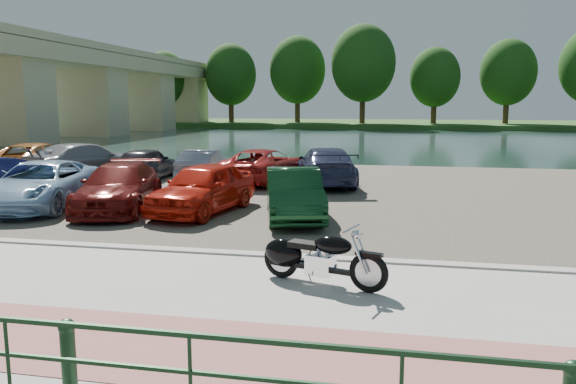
% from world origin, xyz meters
% --- Properties ---
extents(ground, '(200.00, 200.00, 0.00)m').
position_xyz_m(ground, '(0.00, 0.00, 0.00)').
color(ground, '#595447').
rests_on(ground, ground).
extents(promenade, '(60.00, 6.00, 0.10)m').
position_xyz_m(promenade, '(0.00, -1.00, 0.05)').
color(promenade, '#9D9B94').
rests_on(promenade, ground).
extents(pink_path, '(60.00, 2.00, 0.01)m').
position_xyz_m(pink_path, '(0.00, -2.50, 0.10)').
color(pink_path, '#955854').
rests_on(pink_path, promenade).
extents(kerb, '(60.00, 0.30, 0.14)m').
position_xyz_m(kerb, '(0.00, 2.00, 0.07)').
color(kerb, '#9D9B94').
rests_on(kerb, ground).
extents(parking_lot, '(60.00, 18.00, 0.04)m').
position_xyz_m(parking_lot, '(0.00, 11.00, 0.02)').
color(parking_lot, '#3E3832').
rests_on(parking_lot, ground).
extents(river, '(120.00, 40.00, 0.00)m').
position_xyz_m(river, '(0.00, 40.00, 0.00)').
color(river, '#1B312D').
rests_on(river, ground).
extents(far_bank, '(120.00, 24.00, 0.60)m').
position_xyz_m(far_bank, '(0.00, 72.00, 0.30)').
color(far_bank, '#204A1A').
rests_on(far_bank, ground).
extents(bridge, '(7.00, 56.00, 8.55)m').
position_xyz_m(bridge, '(-28.00, 41.02, 5.52)').
color(bridge, '#C4B388').
rests_on(bridge, ground).
extents(railing, '(24.04, 0.05, 0.90)m').
position_xyz_m(railing, '(0.00, -4.00, 0.79)').
color(railing, '#16331E').
rests_on(railing, promenade).
extents(bollards, '(10.68, 0.18, 0.81)m').
position_xyz_m(bollards, '(-1.67, -3.70, 0.54)').
color(bollards, '#16331E').
rests_on(bollards, promenade).
extents(far_trees, '(70.25, 10.68, 12.52)m').
position_xyz_m(far_trees, '(4.36, 65.79, 7.49)').
color(far_trees, '#3D2916').
rests_on(far_trees, far_bank).
extents(motorcycle, '(2.26, 1.03, 1.05)m').
position_xyz_m(motorcycle, '(0.49, 0.44, 0.56)').
color(motorcycle, black).
rests_on(motorcycle, promenade).
extents(car_2, '(3.14, 5.36, 1.40)m').
position_xyz_m(car_2, '(-8.67, 6.14, 0.74)').
color(car_2, '#97BCDB').
rests_on(car_2, parking_lot).
extents(car_3, '(2.94, 5.00, 1.36)m').
position_xyz_m(car_3, '(-6.17, 6.24, 0.72)').
color(car_3, '#5B0F0D').
rests_on(car_3, parking_lot).
extents(car_4, '(2.38, 4.48, 1.45)m').
position_xyz_m(car_4, '(-3.61, 6.37, 0.77)').
color(car_4, red).
rests_on(car_4, parking_lot).
extents(car_5, '(2.44, 4.35, 1.36)m').
position_xyz_m(car_5, '(-0.89, 6.07, 0.72)').
color(car_5, '#0F381A').
rests_on(car_5, parking_lot).
extents(car_6, '(2.89, 5.45, 1.46)m').
position_xyz_m(car_6, '(-13.39, 12.77, 0.77)').
color(car_6, '#AB6627').
rests_on(car_6, parking_lot).
extents(car_7, '(3.63, 5.63, 1.52)m').
position_xyz_m(car_7, '(-10.83, 12.19, 0.80)').
color(car_7, gray).
rests_on(car_7, parking_lot).
extents(car_8, '(1.85, 4.09, 1.36)m').
position_xyz_m(car_8, '(-8.32, 12.55, 0.72)').
color(car_8, black).
rests_on(car_8, parking_lot).
extents(car_9, '(1.69, 3.96, 1.27)m').
position_xyz_m(car_9, '(-5.95, 12.92, 0.67)').
color(car_9, slate).
rests_on(car_9, parking_lot).
extents(car_10, '(2.94, 5.12, 1.35)m').
position_xyz_m(car_10, '(-3.41, 12.83, 0.71)').
color(car_10, maroon).
rests_on(car_10, parking_lot).
extents(car_11, '(3.16, 5.36, 1.46)m').
position_xyz_m(car_11, '(-0.86, 12.61, 0.77)').
color(car_11, '#282E4F').
rests_on(car_11, parking_lot).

